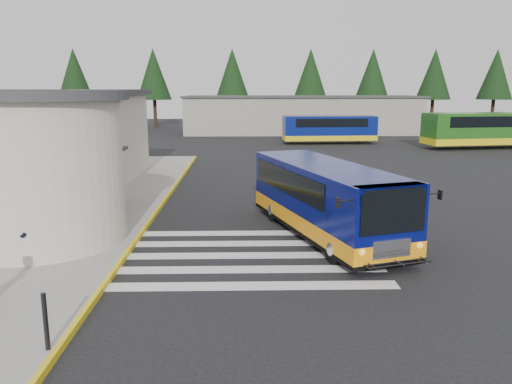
{
  "coord_description": "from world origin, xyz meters",
  "views": [
    {
      "loc": [
        -0.45,
        -15.29,
        4.99
      ],
      "look_at": [
        -0.12,
        -0.5,
        1.92
      ],
      "focal_mm": 35.0,
      "sensor_mm": 36.0,
      "label": 1
    }
  ],
  "objects_px": {
    "pedestrian_b": "(21,235)",
    "bollard": "(46,322)",
    "far_bus_b": "(483,128)",
    "transit_bus": "(325,202)",
    "far_bus_a": "(329,128)"
  },
  "relations": [
    {
      "from": "transit_bus",
      "to": "pedestrian_b",
      "type": "xyz_separation_m",
      "value": [
        -8.99,
        -3.15,
        -0.17
      ]
    },
    {
      "from": "far_bus_b",
      "to": "bollard",
      "type": "bearing_deg",
      "value": 135.95
    },
    {
      "from": "far_bus_a",
      "to": "far_bus_b",
      "type": "xyz_separation_m",
      "value": [
        12.42,
        -4.03,
        0.26
      ]
    },
    {
      "from": "bollard",
      "to": "far_bus_b",
      "type": "distance_m",
      "value": 41.01
    },
    {
      "from": "pedestrian_b",
      "to": "bollard",
      "type": "bearing_deg",
      "value": -2.3
    },
    {
      "from": "bollard",
      "to": "pedestrian_b",
      "type": "bearing_deg",
      "value": 117.81
    },
    {
      "from": "far_bus_a",
      "to": "far_bus_b",
      "type": "relative_size",
      "value": 0.83
    },
    {
      "from": "pedestrian_b",
      "to": "far_bus_b",
      "type": "distance_m",
      "value": 38.92
    },
    {
      "from": "pedestrian_b",
      "to": "far_bus_b",
      "type": "relative_size",
      "value": 0.17
    },
    {
      "from": "pedestrian_b",
      "to": "bollard",
      "type": "xyz_separation_m",
      "value": [
        2.49,
        -4.73,
        -0.3
      ]
    },
    {
      "from": "transit_bus",
      "to": "far_bus_b",
      "type": "bearing_deg",
      "value": 38.25
    },
    {
      "from": "far_bus_a",
      "to": "far_bus_b",
      "type": "height_order",
      "value": "far_bus_b"
    },
    {
      "from": "pedestrian_b",
      "to": "bollard",
      "type": "relative_size",
      "value": 1.53
    },
    {
      "from": "far_bus_a",
      "to": "bollard",
      "type": "bearing_deg",
      "value": 160.04
    },
    {
      "from": "pedestrian_b",
      "to": "far_bus_b",
      "type": "bearing_deg",
      "value": 107.06
    }
  ]
}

